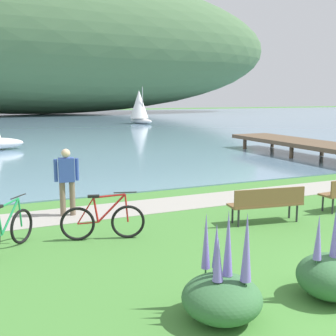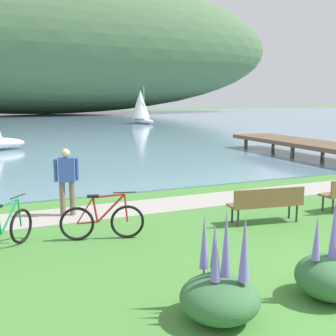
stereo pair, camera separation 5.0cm
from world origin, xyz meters
name	(u,v)px [view 1 (the left image)]	position (x,y,z in m)	size (l,w,h in m)	color
bay_water	(34,122)	(0.00, 48.67, 0.02)	(180.00, 80.00, 0.04)	#6B8EA8
distant_hillside	(39,42)	(4.10, 72.10, 12.00)	(87.38, 28.00, 23.93)	#4C7047
shoreline_path	(200,201)	(0.00, 6.97, 0.01)	(60.00, 1.50, 0.01)	#A39E93
park_bench_near_camera	(267,202)	(0.43, 4.39, 0.52)	(1.85, 0.73, 0.88)	brown
bicycle_leaning_near_bench	(5,232)	(-5.35, 4.86, 0.40)	(1.17, 1.40, 1.01)	black
bicycle_beside_path	(103,221)	(-3.43, 4.83, 0.40)	(1.72, 0.52, 1.01)	black
person_at_shoreline	(67,178)	(-3.77, 6.94, 0.98)	(0.61, 0.26, 1.71)	#72604C
echium_bush_mid_cluster	(222,293)	(-2.82, 1.00, 0.37)	(1.09, 1.09, 1.53)	#386B3D
echium_bush_far_cluster	(331,273)	(-1.00, 0.88, 0.38)	(1.02, 1.02, 1.56)	#386B3D
sailboat_far_off	(139,106)	(10.39, 40.75, 1.93)	(2.60, 3.54, 4.02)	white
pier_dock	(307,144)	(9.00, 12.67, 0.69)	(2.40, 10.00, 0.80)	brown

